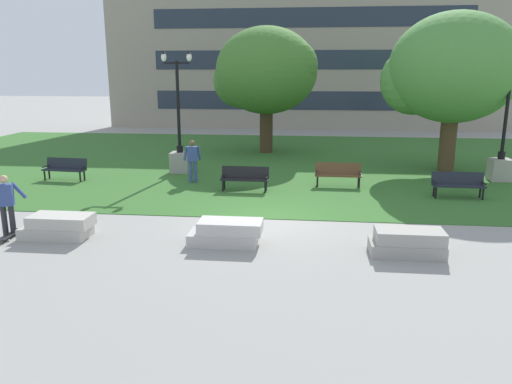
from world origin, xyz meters
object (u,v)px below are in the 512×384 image
object	(u,v)px
park_bench_far_left	(245,177)
lamp_post_left	(501,157)
park_bench_near_right	(338,173)
concrete_block_left	(227,233)
person_skateboarder	(6,202)
park_bench_far_right	(458,183)
concrete_block_right	(408,243)
concrete_block_center	(58,227)
park_bench_near_left	(65,168)
skateboard	(9,236)
person_bystander_near_lawn	(192,159)
lamp_post_right	(180,149)

from	to	relation	value
park_bench_far_left	lamp_post_left	world-z (taller)	lamp_post_left
park_bench_near_right	lamp_post_left	xyz separation A→B (m)	(6.67, 1.76, 0.45)
concrete_block_left	person_skateboarder	size ratio (longest dim) A/B	1.12
park_bench_far_right	lamp_post_left	distance (m)	4.03
concrete_block_left	person_skateboarder	bearing A→B (deg)	179.86
concrete_block_left	lamp_post_left	xyz separation A→B (m)	(9.91, 8.83, 0.68)
concrete_block_right	park_bench_far_right	distance (m)	6.61
concrete_block_center	park_bench_near_left	bearing A→B (deg)	115.24
skateboard	lamp_post_left	world-z (taller)	lamp_post_left
person_bystander_near_lawn	park_bench_near_left	bearing A→B (deg)	-178.33
person_skateboarder	park_bench_near_left	xyz separation A→B (m)	(-1.84, 6.94, -0.43)
park_bench_near_right	park_bench_far_left	world-z (taller)	same
park_bench_near_left	lamp_post_right	world-z (taller)	lamp_post_right
park_bench_near_left	lamp_post_left	xyz separation A→B (m)	(17.82, 1.87, 0.45)
concrete_block_left	concrete_block_right	distance (m)	4.59
person_skateboarder	lamp_post_right	distance (m)	9.37
park_bench_near_left	park_bench_far_right	size ratio (longest dim) A/B	1.02
concrete_block_right	skateboard	bearing A→B (deg)	179.80
park_bench_near_right	person_bystander_near_lawn	distance (m)	5.84
concrete_block_right	lamp_post_left	size ratio (longest dim) A/B	0.38
park_bench_near_left	concrete_block_right	bearing A→B (deg)	-30.05
concrete_block_center	skateboard	distance (m)	1.35
park_bench_far_left	park_bench_near_right	bearing A→B (deg)	17.95
person_skateboarder	park_bench_far_right	bearing A→B (deg)	22.92
park_bench_near_left	park_bench_far_right	xyz separation A→B (m)	(15.31, -1.25, 0.00)
person_skateboarder	concrete_block_right	bearing A→B (deg)	-1.53
person_skateboarder	park_bench_far_right	world-z (taller)	person_skateboarder
concrete_block_left	lamp_post_right	size ratio (longest dim) A/B	0.37
person_skateboarder	park_bench_near_left	world-z (taller)	person_skateboarder
concrete_block_left	concrete_block_right	world-z (taller)	same
park_bench_near_right	lamp_post_left	distance (m)	6.91
person_bystander_near_lawn	lamp_post_right	bearing A→B (deg)	117.95
lamp_post_right	park_bench_near_left	bearing A→B (deg)	-154.14
park_bench_far_right	lamp_post_right	bearing A→B (deg)	163.12
concrete_block_center	park_bench_far_right	bearing A→B (deg)	25.32
concrete_block_right	skateboard	world-z (taller)	concrete_block_right
skateboard	concrete_block_center	bearing A→B (deg)	10.82
skateboard	park_bench_near_left	size ratio (longest dim) A/B	0.56
concrete_block_right	person_skateboarder	world-z (taller)	person_skateboarder
concrete_block_right	park_bench_near_left	distance (m)	14.44
concrete_block_left	person_skateboarder	distance (m)	6.11
park_bench_far_left	lamp_post_right	bearing A→B (deg)	136.72
concrete_block_center	lamp_post_right	bearing A→B (deg)	83.44
lamp_post_left	concrete_block_center	bearing A→B (deg)	-148.80
concrete_block_center	park_bench_far_left	size ratio (longest dim) A/B	1.05
park_bench_near_left	park_bench_near_right	bearing A→B (deg)	0.60
person_bystander_near_lawn	concrete_block_center	bearing A→B (deg)	-106.22
skateboard	lamp_post_right	xyz separation A→B (m)	(2.35, 9.28, 0.99)
park_bench_near_left	person_skateboarder	bearing A→B (deg)	-75.16
person_skateboarder	lamp_post_left	size ratio (longest dim) A/B	0.36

